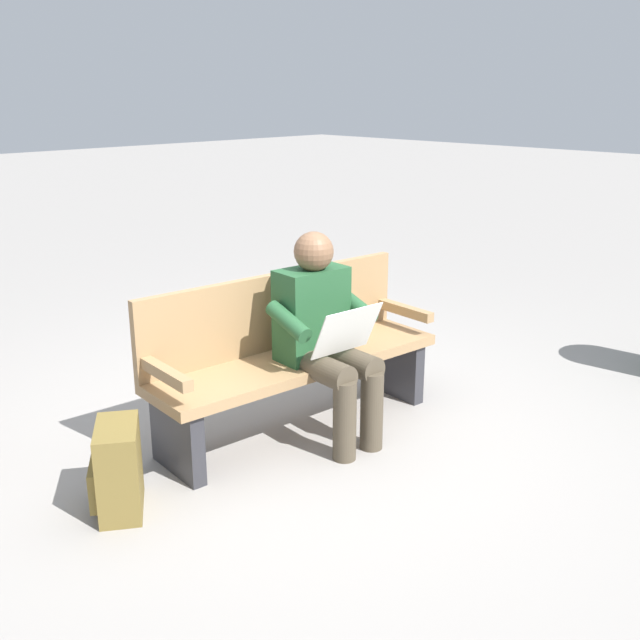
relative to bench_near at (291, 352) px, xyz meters
name	(u,v)px	position (x,y,z in m)	size (l,w,h in m)	color
ground_plane	(299,428)	(0.01, 0.07, -0.46)	(40.00, 40.00, 0.00)	gray
bench_near	(291,352)	(0.00, 0.00, 0.00)	(1.83, 0.63, 0.90)	#9E7A51
person_seated	(324,332)	(-0.04, 0.24, 0.17)	(0.59, 0.60, 1.18)	#23512D
backpack	(118,469)	(1.21, 0.12, -0.25)	(0.36, 0.40, 0.44)	brown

